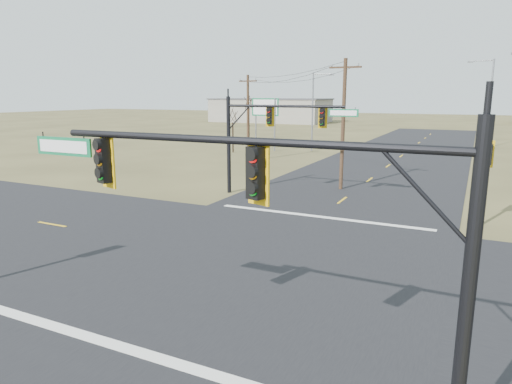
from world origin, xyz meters
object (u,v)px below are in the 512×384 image
at_px(utility_pole_near, 343,123).
at_px(bare_tree_b, 249,102).
at_px(mast_arm_near, 256,195).
at_px(bare_tree_a, 233,115).
at_px(streetlight_b, 488,99).
at_px(mast_arm_far, 271,125).
at_px(pedestal_signal_ne, 487,164).
at_px(highway_sign, 265,114).
at_px(streetlight_c, 314,107).
at_px(utility_pole_far, 248,117).

height_order(utility_pole_near, bare_tree_b, utility_pole_near).
bearing_deg(mast_arm_near, bare_tree_a, 136.06).
bearing_deg(utility_pole_near, streetlight_b, 74.57).
distance_m(mast_arm_near, bare_tree_a, 44.42).
bearing_deg(mast_arm_far, utility_pole_near, 27.47).
height_order(mast_arm_near, bare_tree_b, bare_tree_b).
xyz_separation_m(pedestal_signal_ne, highway_sign, (-23.60, 24.74, 1.18)).
relative_size(utility_pole_near, streetlight_c, 0.98).
relative_size(streetlight_b, bare_tree_b, 1.54).
relative_size(pedestal_signal_ne, bare_tree_a, 0.81).
bearing_deg(mast_arm_near, utility_pole_far, 133.81).
bearing_deg(highway_sign, bare_tree_a, -134.77).
distance_m(pedestal_signal_ne, streetlight_c, 32.73).
distance_m(utility_pole_near, bare_tree_b, 36.62).
bearing_deg(bare_tree_a, streetlight_c, 34.94).
bearing_deg(bare_tree_b, bare_tree_a, -70.59).
height_order(mast_arm_near, streetlight_c, streetlight_c).
bearing_deg(mast_arm_far, pedestal_signal_ne, -31.73).
height_order(mast_arm_near, mast_arm_far, mast_arm_far).
distance_m(pedestal_signal_ne, utility_pole_far, 26.56).
height_order(mast_arm_far, highway_sign, mast_arm_far).
xyz_separation_m(utility_pole_near, streetlight_c, (-9.29, 21.06, 0.45)).
xyz_separation_m(highway_sign, bare_tree_b, (-7.48, 10.48, 1.27)).
distance_m(mast_arm_far, pedestal_signal_ne, 12.66).
xyz_separation_m(streetlight_c, bare_tree_a, (-7.96, -5.56, -0.82)).
bearing_deg(pedestal_signal_ne, mast_arm_near, -119.68).
relative_size(pedestal_signal_ne, streetlight_c, 0.48).
bearing_deg(utility_pole_far, mast_arm_near, -62.83).
bearing_deg(bare_tree_a, bare_tree_b, 109.41).
distance_m(highway_sign, streetlight_c, 5.84).
bearing_deg(streetlight_c, bare_tree_b, 136.61).
distance_m(utility_pole_far, streetlight_c, 11.74).
xyz_separation_m(pedestal_signal_ne, streetlight_b, (0.15, 39.19, 2.92)).
relative_size(utility_pole_far, highway_sign, 1.37).
bearing_deg(streetlight_b, pedestal_signal_ne, -99.23).
bearing_deg(utility_pole_far, bare_tree_b, 116.59).
height_order(streetlight_c, bare_tree_a, streetlight_c).
bearing_deg(bare_tree_b, streetlight_c, -32.50).
bearing_deg(streetlight_b, utility_pole_far, -141.54).
height_order(mast_arm_far, bare_tree_a, mast_arm_far).
xyz_separation_m(streetlight_b, streetlight_c, (-18.45, -12.12, -0.99)).
distance_m(utility_pole_far, bare_tree_a, 7.56).
bearing_deg(mast_arm_near, streetlight_b, 101.99).
bearing_deg(utility_pole_far, pedestal_signal_ne, -36.44).
bearing_deg(utility_pole_far, bare_tree_a, 130.48).
relative_size(utility_pole_near, streetlight_b, 0.82).
relative_size(pedestal_signal_ne, highway_sign, 0.71).
relative_size(utility_pole_far, streetlight_c, 0.93).
relative_size(pedestal_signal_ne, bare_tree_b, 0.62).
relative_size(streetlight_b, streetlight_c, 1.19).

